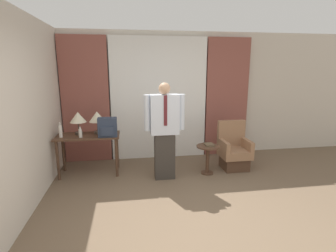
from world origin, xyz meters
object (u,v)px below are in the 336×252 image
object	(u,v)px
table_lamp_left	(78,118)
table_lamp_right	(97,117)
bottle_near_edge	(80,133)
bottle_by_lamp	(60,131)
desk	(88,141)
person	(165,128)
armchair	(234,151)
side_table	(208,155)
backpack	(108,127)
book	(209,145)

from	to	relation	value
table_lamp_left	table_lamp_right	size ratio (longest dim) A/B	1.00
table_lamp_right	bottle_near_edge	world-z (taller)	table_lamp_right
bottle_by_lamp	desk	bearing A→B (deg)	11.12
person	armchair	size ratio (longest dim) A/B	1.85
person	armchair	world-z (taller)	person
armchair	bottle_by_lamp	bearing A→B (deg)	178.98
armchair	side_table	size ratio (longest dim) A/B	1.71
table_lamp_right	backpack	size ratio (longest dim) A/B	1.20
table_lamp_left	table_lamp_right	world-z (taller)	same
backpack	book	world-z (taller)	backpack
bottle_near_edge	bottle_by_lamp	distance (m)	0.35
backpack	bottle_by_lamp	bearing A→B (deg)	174.14
table_lamp_left	side_table	xyz separation A→B (m)	(2.35, -0.45, -0.68)
bottle_by_lamp	book	xyz separation A→B (m)	(2.65, -0.23, -0.30)
backpack	person	world-z (taller)	person
table_lamp_left	armchair	xyz separation A→B (m)	(2.94, -0.25, -0.71)
table_lamp_left	backpack	xyz separation A→B (m)	(0.54, -0.28, -0.13)
backpack	side_table	bearing A→B (deg)	-5.41
desk	person	distance (m)	1.45
table_lamp_left	armchair	bearing A→B (deg)	-4.94
bottle_by_lamp	book	world-z (taller)	bottle_by_lamp
backpack	person	bearing A→B (deg)	-14.22
armchair	book	bearing A→B (deg)	-163.09
backpack	person	xyz separation A→B (m)	(0.98, -0.25, 0.00)
table_lamp_right	person	distance (m)	1.30
book	table_lamp_right	bearing A→B (deg)	168.13
desk	table_lamp_left	bearing A→B (deg)	147.52
table_lamp_left	person	world-z (taller)	person
bottle_near_edge	side_table	world-z (taller)	bottle_near_edge
bottle_near_edge	side_table	bearing A→B (deg)	-4.89
armchair	backpack	bearing A→B (deg)	-179.37
table_lamp_right	book	bearing A→B (deg)	-11.87
armchair	book	distance (m)	0.63
side_table	table_lamp_left	bearing A→B (deg)	169.10
bottle_near_edge	armchair	distance (m)	2.92
armchair	book	world-z (taller)	armchair
table_lamp_left	person	size ratio (longest dim) A/B	0.24
side_table	desk	bearing A→B (deg)	171.04
bottle_near_edge	bottle_by_lamp	xyz separation A→B (m)	(-0.34, 0.06, 0.03)
table_lamp_left	bottle_by_lamp	bearing A→B (deg)	-144.66
table_lamp_right	side_table	bearing A→B (deg)	-12.70
table_lamp_left	armchair	world-z (taller)	table_lamp_left
table_lamp_left	table_lamp_right	distance (m)	0.34
bottle_by_lamp	person	world-z (taller)	person
bottle_near_edge	person	bearing A→B (deg)	-10.62
side_table	backpack	bearing A→B (deg)	174.59
table_lamp_right	bottle_near_edge	size ratio (longest dim) A/B	2.14
table_lamp_left	book	size ratio (longest dim) A/B	2.04
armchair	side_table	xyz separation A→B (m)	(-0.60, -0.20, 0.03)
bottle_by_lamp	person	bearing A→B (deg)	-10.48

